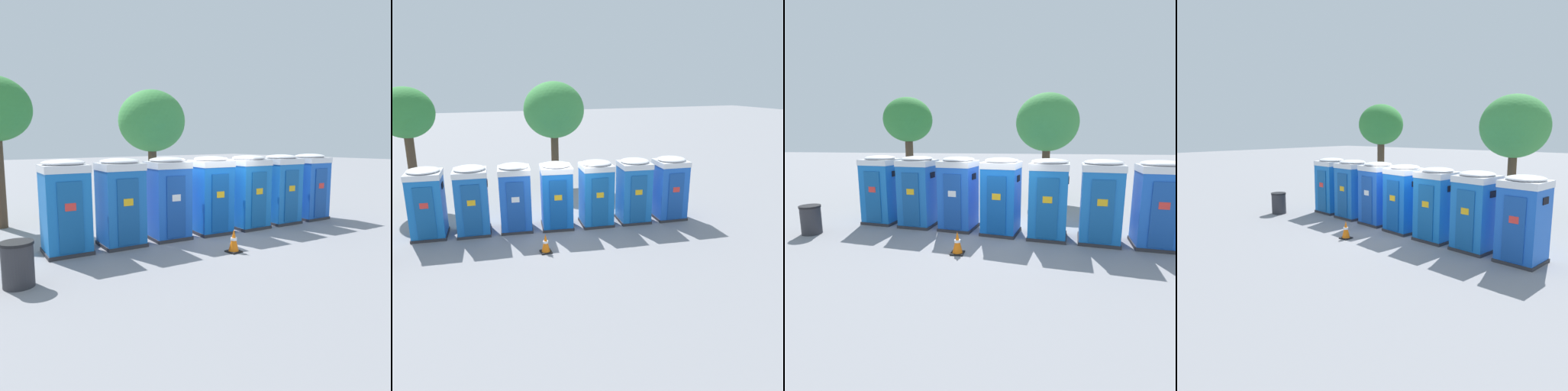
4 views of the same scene
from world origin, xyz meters
TOP-DOWN VIEW (x-y plane):
  - ground_plane at (0.00, 0.00)m, footprint 120.00×120.00m
  - portapotty_0 at (-4.55, 0.90)m, footprint 1.34×1.34m
  - portapotty_1 at (-3.02, 0.66)m, footprint 1.32×1.32m
  - portapotty_2 at (-1.49, 0.50)m, footprint 1.34×1.36m
  - portapotty_3 at (0.03, 0.20)m, footprint 1.36×1.38m
  - portapotty_4 at (1.55, -0.04)m, footprint 1.34×1.33m
  - portapotty_5 at (3.09, -0.22)m, footprint 1.36×1.35m
  - portapotty_6 at (4.62, -0.40)m, footprint 1.33×1.32m
  - street_tree_0 at (1.76, 6.43)m, footprint 3.14×3.14m
  - trash_can at (-6.23, -0.88)m, footprint 0.67×0.67m
  - traffic_cone at (-0.98, -1.90)m, footprint 0.36×0.36m

SIDE VIEW (x-z plane):
  - ground_plane at x=0.00m, z-range 0.00..0.00m
  - traffic_cone at x=-0.98m, z-range -0.01..0.63m
  - trash_can at x=-6.23m, z-range 0.00..0.97m
  - portapotty_6 at x=4.62m, z-range 0.01..2.55m
  - portapotty_4 at x=1.55m, z-range 0.01..2.55m
  - portapotty_0 at x=-4.55m, z-range 0.01..2.55m
  - portapotty_5 at x=3.09m, z-range 0.01..2.55m
  - portapotty_1 at x=-3.02m, z-range 0.01..2.55m
  - portapotty_2 at x=-1.49m, z-range 0.01..2.55m
  - portapotty_3 at x=0.03m, z-range 0.01..2.55m
  - street_tree_0 at x=1.76m, z-range 1.22..6.64m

